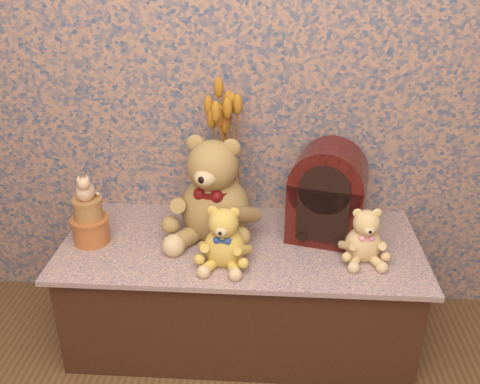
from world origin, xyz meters
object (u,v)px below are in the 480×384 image
(teddy_medium, at_px, (224,233))
(cat_figurine, at_px, (85,186))
(teddy_large, at_px, (215,184))
(biscuit_tin_lower, at_px, (91,230))
(teddy_small, at_px, (365,232))
(cathedral_radio, at_px, (328,192))
(ceramic_vase, at_px, (227,204))

(teddy_medium, bearing_deg, cat_figurine, 173.33)
(teddy_large, relative_size, teddy_medium, 1.81)
(biscuit_tin_lower, bearing_deg, teddy_large, 10.14)
(teddy_medium, relative_size, teddy_small, 1.11)
(cathedral_radio, xyz_separation_m, biscuit_tin_lower, (-0.90, -0.10, -0.14))
(teddy_medium, bearing_deg, ceramic_vase, 98.56)
(ceramic_vase, height_order, biscuit_tin_lower, ceramic_vase)
(cathedral_radio, bearing_deg, biscuit_tin_lower, -160.55)
(teddy_large, bearing_deg, cathedral_radio, 15.81)
(cat_figurine, bearing_deg, ceramic_vase, 1.81)
(cathedral_radio, xyz_separation_m, ceramic_vase, (-0.39, 0.07, -0.10))
(teddy_small, xyz_separation_m, cathedral_radio, (-0.13, 0.15, 0.08))
(cathedral_radio, distance_m, ceramic_vase, 0.41)
(teddy_large, relative_size, teddy_small, 2.01)
(teddy_medium, xyz_separation_m, cathedral_radio, (0.37, 0.21, 0.07))
(teddy_large, relative_size, ceramic_vase, 2.33)
(cathedral_radio, distance_m, cat_figurine, 0.91)
(biscuit_tin_lower, xyz_separation_m, cat_figurine, (0.00, 0.00, 0.19))
(teddy_medium, relative_size, cathedral_radio, 0.64)
(teddy_large, xyz_separation_m, cathedral_radio, (0.43, 0.01, -0.03))
(teddy_medium, height_order, cat_figurine, cat_figurine)
(cathedral_radio, xyz_separation_m, cat_figurine, (-0.90, -0.10, 0.05))
(teddy_small, xyz_separation_m, cat_figurine, (-1.02, 0.05, 0.13))
(teddy_large, distance_m, biscuit_tin_lower, 0.51)
(teddy_medium, bearing_deg, cathedral_radio, 34.29)
(teddy_large, relative_size, cat_figurine, 3.91)
(teddy_medium, bearing_deg, teddy_small, 12.31)
(cathedral_radio, height_order, biscuit_tin_lower, cathedral_radio)
(ceramic_vase, bearing_deg, teddy_large, -113.72)
(teddy_large, xyz_separation_m, cat_figurine, (-0.47, -0.08, 0.02))
(ceramic_vase, height_order, cat_figurine, cat_figurine)
(teddy_medium, relative_size, biscuit_tin_lower, 1.79)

